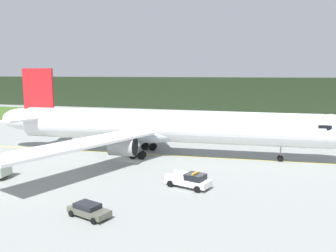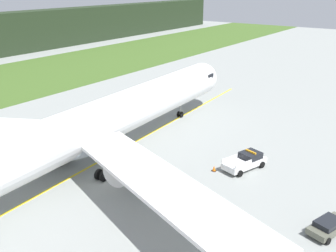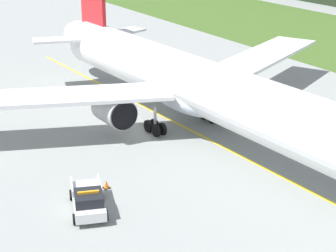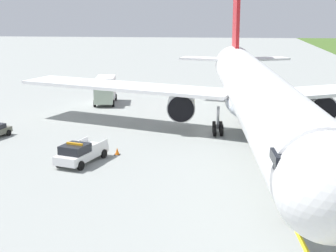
{
  "view_description": "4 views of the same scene",
  "coord_description": "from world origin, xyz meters",
  "views": [
    {
      "loc": [
        20.16,
        -49.75,
        13.36
      ],
      "look_at": [
        4.11,
        5.46,
        4.63
      ],
      "focal_mm": 37.69,
      "sensor_mm": 36.0,
      "label": 1
    },
    {
      "loc": [
        -26.29,
        -26.89,
        20.1
      ],
      "look_at": [
        9.24,
        -1.57,
        3.83
      ],
      "focal_mm": 41.73,
      "sensor_mm": 36.0,
      "label": 2
    },
    {
      "loc": [
        45.06,
        -23.78,
        19.72
      ],
      "look_at": [
        8.02,
        -2.34,
        3.71
      ],
      "focal_mm": 60.9,
      "sensor_mm": 36.0,
      "label": 3
    },
    {
      "loc": [
        50.91,
        0.41,
        12.82
      ],
      "look_at": [
        6.26,
        -3.99,
        2.1
      ],
      "focal_mm": 54.02,
      "sensor_mm": 36.0,
      "label": 4
    }
  ],
  "objects": [
    {
      "name": "apron_cone",
      "position": [
        8.82,
        -8.24,
        0.31
      ],
      "size": [
        0.51,
        0.51,
        0.64
      ],
      "color": "black",
      "rests_on": "ground"
    },
    {
      "name": "ground",
      "position": [
        0.0,
        0.0,
        0.0
      ],
      "size": [
        320.0,
        320.0,
        0.0
      ],
      "primitive_type": "plane",
      "color": "gray"
    },
    {
      "name": "airliner",
      "position": [
        3.06,
        4.02,
        4.69
      ],
      "size": [
        57.61,
        51.11,
        14.09
      ],
      "color": "white",
      "rests_on": "ground"
    },
    {
      "name": "ops_pickup_truck",
      "position": [
        11.49,
        -10.83,
        0.9
      ],
      "size": [
        5.73,
        3.61,
        1.94
      ],
      "color": "silver",
      "rests_on": "ground"
    },
    {
      "name": "taxiway_centerline_main",
      "position": [
        3.77,
        4.06,
        0.0
      ],
      "size": [
        76.73,
        4.93,
        0.01
      ],
      "primitive_type": "cube",
      "rotation": [
        0.0,
        0.0,
        0.06
      ],
      "color": "yellow",
      "rests_on": "ground"
    }
  ]
}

